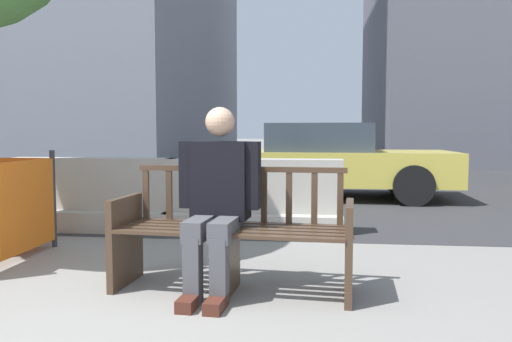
{
  "coord_description": "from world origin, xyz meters",
  "views": [
    {
      "loc": [
        1.3,
        -2.43,
        1.13
      ],
      "look_at": [
        0.73,
        2.54,
        0.75
      ],
      "focal_mm": 35.0,
      "sensor_mm": 36.0,
      "label": 1
    }
  ],
  "objects_px": {
    "street_bench": "(233,235)",
    "car_taxi_near": "(327,161)",
    "jersey_barrier_centre": "(254,203)",
    "seated_person": "(217,196)",
    "jersey_barrier_left": "(94,200)"
  },
  "relations": [
    {
      "from": "street_bench",
      "to": "car_taxi_near",
      "type": "bearing_deg",
      "value": 81.36
    },
    {
      "from": "street_bench",
      "to": "jersey_barrier_centre",
      "type": "bearing_deg",
      "value": 92.76
    },
    {
      "from": "jersey_barrier_centre",
      "to": "car_taxi_near",
      "type": "xyz_separation_m",
      "value": [
        0.91,
        3.23,
        0.3
      ]
    },
    {
      "from": "jersey_barrier_centre",
      "to": "car_taxi_near",
      "type": "bearing_deg",
      "value": 74.23
    },
    {
      "from": "street_bench",
      "to": "car_taxi_near",
      "type": "relative_size",
      "value": 0.41
    },
    {
      "from": "street_bench",
      "to": "car_taxi_near",
      "type": "height_order",
      "value": "car_taxi_near"
    },
    {
      "from": "seated_person",
      "to": "jersey_barrier_centre",
      "type": "bearing_deg",
      "value": 89.93
    },
    {
      "from": "street_bench",
      "to": "car_taxi_near",
      "type": "xyz_separation_m",
      "value": [
        0.81,
        5.33,
        0.25
      ]
    },
    {
      "from": "jersey_barrier_centre",
      "to": "car_taxi_near",
      "type": "distance_m",
      "value": 3.37
    },
    {
      "from": "street_bench",
      "to": "jersey_barrier_left",
      "type": "bearing_deg",
      "value": 133.61
    },
    {
      "from": "jersey_barrier_centre",
      "to": "seated_person",
      "type": "bearing_deg",
      "value": -90.07
    },
    {
      "from": "street_bench",
      "to": "car_taxi_near",
      "type": "distance_m",
      "value": 5.4
    },
    {
      "from": "seated_person",
      "to": "car_taxi_near",
      "type": "relative_size",
      "value": 0.31
    },
    {
      "from": "jersey_barrier_left",
      "to": "seated_person",
      "type": "bearing_deg",
      "value": -48.55
    },
    {
      "from": "seated_person",
      "to": "jersey_barrier_left",
      "type": "distance_m",
      "value": 2.9
    }
  ]
}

